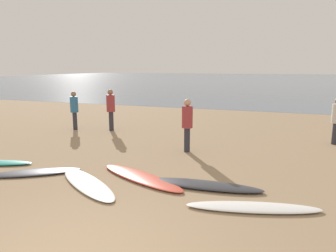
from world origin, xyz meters
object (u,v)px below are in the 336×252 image
at_px(surfboard_4, 204,185).
at_px(person_1, 187,121).
at_px(surfboard_2, 87,183).
at_px(surfboard_1, 35,172).
at_px(person_3, 74,107).
at_px(surfboard_5, 253,207).
at_px(person_2, 111,107).
at_px(surfboard_3, 141,177).

relative_size(surfboard_4, person_1, 1.54).
height_order(surfboard_2, person_1, person_1).
bearing_deg(person_1, surfboard_1, 108.03).
height_order(surfboard_1, person_3, person_3).
bearing_deg(surfboard_4, surfboard_2, -166.32).
distance_m(surfboard_4, person_1, 2.96).
distance_m(surfboard_5, person_2, 8.10).
bearing_deg(person_1, surfboard_2, 129.48).
height_order(surfboard_3, surfboard_4, surfboard_4).
relative_size(surfboard_2, person_2, 1.45).
xyz_separation_m(surfboard_2, person_3, (-3.98, 5.01, 0.89)).
bearing_deg(surfboard_2, person_1, 102.59).
bearing_deg(surfboard_3, surfboard_2, -118.81).
height_order(surfboard_3, surfboard_5, surfboard_3).
bearing_deg(surfboard_3, person_3, 162.62).
distance_m(surfboard_2, surfboard_5, 3.52).
height_order(surfboard_1, surfboard_2, surfboard_1).
xyz_separation_m(surfboard_1, person_2, (-0.88, 5.18, 0.94)).
distance_m(surfboard_3, person_3, 6.59).
bearing_deg(person_2, person_1, -39.98).
bearing_deg(person_3, person_2, 71.92).
distance_m(person_1, person_3, 5.53).
distance_m(surfboard_1, person_3, 5.45).
bearing_deg(person_1, surfboard_4, 174.74).
height_order(surfboard_2, surfboard_4, surfboard_4).
height_order(surfboard_2, surfboard_5, surfboard_5).
bearing_deg(surfboard_5, person_1, 109.38).
bearing_deg(surfboard_5, surfboard_1, 163.63).
distance_m(surfboard_3, surfboard_4, 1.49).
bearing_deg(surfboard_1, surfboard_5, -35.05).
relative_size(surfboard_4, surfboard_5, 1.02).
bearing_deg(person_1, person_2, 32.41).
xyz_separation_m(surfboard_2, surfboard_3, (0.95, 0.73, 0.01)).
relative_size(surfboard_2, person_1, 1.49).
height_order(surfboard_2, person_3, person_3).
relative_size(surfboard_3, person_1, 1.59).
relative_size(surfboard_3, person_3, 1.64).
xyz_separation_m(surfboard_1, person_1, (2.90, 3.14, 0.91)).
bearing_deg(surfboard_2, person_2, 148.77).
bearing_deg(surfboard_3, surfboard_5, 7.97).
bearing_deg(person_3, surfboard_2, 7.15).
distance_m(surfboard_1, person_1, 4.37).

